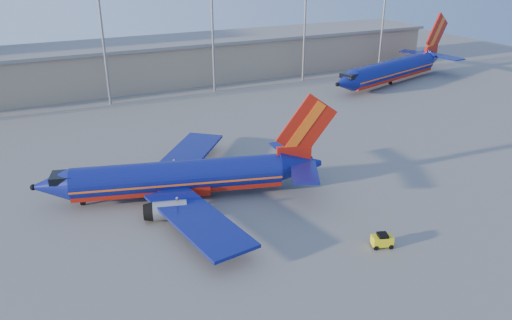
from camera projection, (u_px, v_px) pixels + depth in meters
name	position (u px, v px, depth m)	size (l,w,h in m)	color
ground	(244.00, 209.00, 53.22)	(220.00, 220.00, 0.00)	slate
terminal_building	(170.00, 60.00, 103.54)	(122.00, 16.00, 8.50)	gray
aircraft_main	(186.00, 177.00, 55.09)	(32.49, 30.81, 11.26)	navy
aircraft_second	(394.00, 69.00, 102.09)	(37.37, 18.88, 13.00)	navy
baggage_tug	(382.00, 240.00, 46.30)	(2.18, 1.71, 1.38)	yellow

